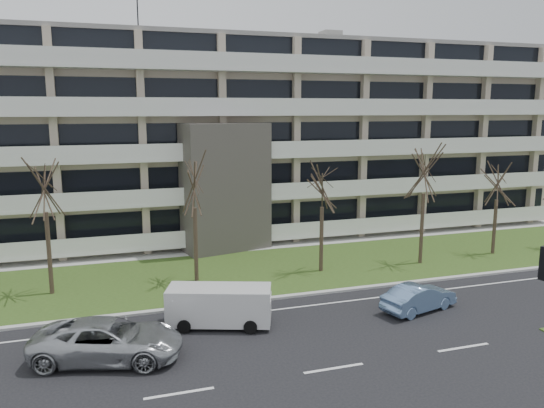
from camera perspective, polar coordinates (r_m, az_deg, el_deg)
name	(u,v)px	position (r m, az deg, el deg)	size (l,w,h in m)	color
ground	(334,368)	(21.75, 6.66, -17.16)	(160.00, 160.00, 0.00)	black
grass_verge	(247,272)	(33.12, -2.74, -7.27)	(90.00, 10.00, 0.06)	#2D4717
curb	(271,298)	(28.57, -0.08, -10.09)	(90.00, 0.35, 0.12)	#B2B2AD
sidewalk	(227,249)	(38.25, -4.90, -4.88)	(90.00, 2.00, 0.08)	#B2B2AD
lane_edge_line	(280,309)	(27.26, 0.90, -11.24)	(90.00, 0.12, 0.01)	white
apartment_building	(206,138)	(43.67, -7.09, 7.04)	(60.50, 15.10, 18.75)	beige
silver_pickup	(108,340)	(22.91, -17.22, -13.83)	(2.73, 5.92, 1.64)	#B0B3B8
blue_sedan	(419,298)	(27.86, 15.51, -9.67)	(1.43, 4.11, 1.35)	#759ACC
white_van	(221,303)	(25.10, -5.55, -10.53)	(5.08, 3.24, 1.85)	silver
tree_2	(43,179)	(30.29, -23.38, 2.48)	(4.08, 4.08, 8.15)	#382B21
tree_3	(194,178)	(30.35, -8.39, 2.74)	(3.91, 3.91, 7.82)	#382B21
tree_4	(322,181)	(32.11, 5.44, 2.45)	(3.64, 3.64, 7.28)	#382B21
tree_5	(425,166)	(34.94, 16.13, 3.99)	(4.13, 4.13, 8.27)	#382B21
tree_6	(498,178)	(39.13, 23.15, 2.56)	(3.42, 3.42, 6.85)	#382B21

